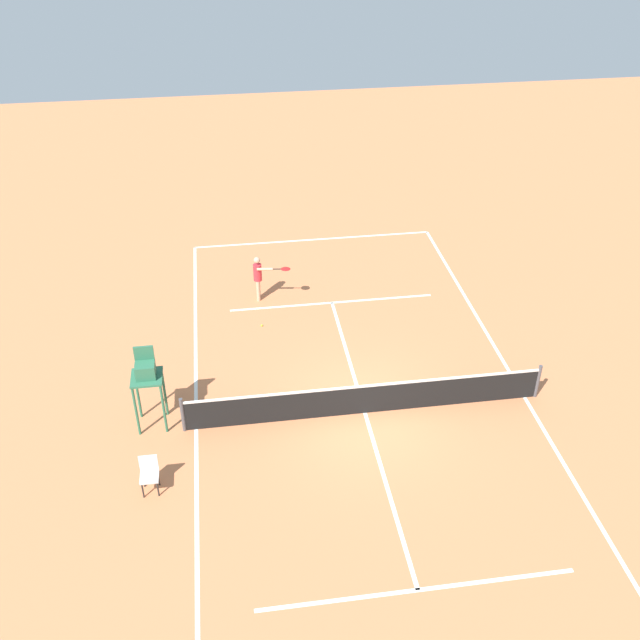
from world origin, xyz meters
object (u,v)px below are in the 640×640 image
at_px(tennis_ball, 262,325).
at_px(courtside_chair_near, 149,473).
at_px(player_serving, 259,275).
at_px(umpire_chair, 146,376).

relative_size(tennis_ball, courtside_chair_near, 0.07).
xyz_separation_m(player_serving, umpire_chair, (3.30, 5.87, 0.65)).
distance_m(tennis_ball, courtside_chair_near, 7.33).
relative_size(player_serving, umpire_chair, 0.67).
distance_m(player_serving, courtside_chair_near, 8.87).
bearing_deg(tennis_ball, umpire_chair, 52.65).
bearing_deg(courtside_chair_near, tennis_ball, -115.71).
bearing_deg(umpire_chair, player_serving, -119.39).
distance_m(tennis_ball, umpire_chair, 5.53).
bearing_deg(umpire_chair, tennis_ball, -127.35).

